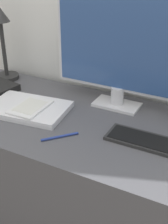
{
  "coord_description": "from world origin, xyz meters",
  "views": [
    {
      "loc": [
        0.43,
        -0.71,
        1.32
      ],
      "look_at": [
        -0.05,
        0.2,
        0.77
      ],
      "focal_mm": 50.0,
      "sensor_mm": 36.0,
      "label": 1
    }
  ],
  "objects_px": {
    "ereader": "(30,107)",
    "monitor": "(119,45)",
    "desk_lamp": "(2,36)",
    "keyboard": "(150,142)",
    "pen": "(60,137)",
    "laptop": "(28,108)"
  },
  "relations": [
    {
      "from": "ereader",
      "to": "monitor",
      "type": "bearing_deg",
      "value": 38.82
    },
    {
      "from": "ereader",
      "to": "desk_lamp",
      "type": "distance_m",
      "value": 0.46
    },
    {
      "from": "desk_lamp",
      "to": "keyboard",
      "type": "bearing_deg",
      "value": -15.86
    },
    {
      "from": "ereader",
      "to": "pen",
      "type": "bearing_deg",
      "value": -26.67
    },
    {
      "from": "keyboard",
      "to": "desk_lamp",
      "type": "relative_size",
      "value": 0.85
    },
    {
      "from": "monitor",
      "to": "ereader",
      "type": "distance_m",
      "value": 0.43
    },
    {
      "from": "monitor",
      "to": "keyboard",
      "type": "bearing_deg",
      "value": -44.64
    },
    {
      "from": "monitor",
      "to": "laptop",
      "type": "xyz_separation_m",
      "value": [
        -0.3,
        -0.22,
        -0.25
      ]
    },
    {
      "from": "laptop",
      "to": "keyboard",
      "type": "bearing_deg",
      "value": 0.09
    },
    {
      "from": "monitor",
      "to": "keyboard",
      "type": "distance_m",
      "value": 0.4
    },
    {
      "from": "ereader",
      "to": "laptop",
      "type": "bearing_deg",
      "value": 149.35
    },
    {
      "from": "keyboard",
      "to": "ereader",
      "type": "xyz_separation_m",
      "value": [
        -0.5,
        -0.01,
        0.02
      ]
    },
    {
      "from": "monitor",
      "to": "ereader",
      "type": "relative_size",
      "value": 3.14
    },
    {
      "from": "monitor",
      "to": "desk_lamp",
      "type": "xyz_separation_m",
      "value": [
        -0.62,
        0.02,
        -0.04
      ]
    },
    {
      "from": "keyboard",
      "to": "monitor",
      "type": "bearing_deg",
      "value": 135.36
    },
    {
      "from": "monitor",
      "to": "ereader",
      "type": "xyz_separation_m",
      "value": [
        -0.28,
        -0.23,
        -0.24
      ]
    },
    {
      "from": "keyboard",
      "to": "pen",
      "type": "relative_size",
      "value": 2.85
    },
    {
      "from": "keyboard",
      "to": "pen",
      "type": "height_order",
      "value": "keyboard"
    },
    {
      "from": "monitor",
      "to": "pen",
      "type": "relative_size",
      "value": 5.13
    },
    {
      "from": "monitor",
      "to": "keyboard",
      "type": "relative_size",
      "value": 1.8
    },
    {
      "from": "monitor",
      "to": "desk_lamp",
      "type": "bearing_deg",
      "value": 178.02
    },
    {
      "from": "laptop",
      "to": "ereader",
      "type": "distance_m",
      "value": 0.03
    }
  ]
}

